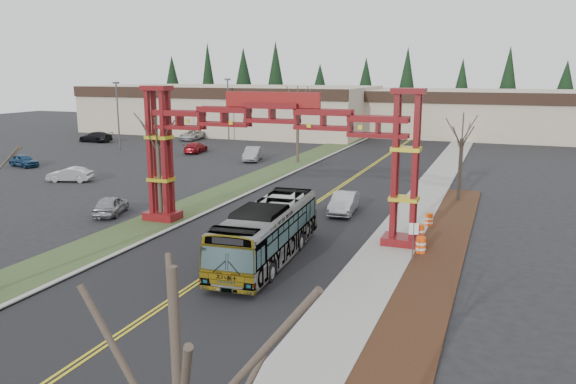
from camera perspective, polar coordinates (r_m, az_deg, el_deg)
The scene contains 32 objects.
ground at distance 20.79m, azimuth -22.07°, elevation -16.81°, with size 200.00×200.00×0.00m, color black.
road at distance 41.27m, azimuth 2.21°, elevation -1.56°, with size 12.00×110.00×0.02m, color black.
lane_line_left at distance 41.30m, azimuth 2.05°, elevation -1.53°, with size 0.12×100.00×0.01m, color gold.
lane_line_right at distance 41.22m, azimuth 2.37°, elevation -1.56°, with size 0.12×100.00×0.01m, color gold.
curb_right at distance 39.74m, azimuth 10.62°, elevation -2.21°, with size 0.30×110.00×0.15m, color #9E9E99.
sidewalk_right at distance 39.51m, azimuth 12.69°, elevation -2.38°, with size 2.60×110.00×0.14m, color gray.
landscape_strip at distance 25.04m, azimuth 13.30°, elevation -11.00°, with size 2.60×50.00×0.12m, color black.
grass_median at distance 44.44m, azimuth -7.59°, elevation -0.63°, with size 4.00×110.00×0.08m, color #324422.
curb_left at distance 43.59m, azimuth -5.45°, elevation -0.78°, with size 0.30×110.00×0.15m, color #9E9E99.
gateway_arch at distance 33.77m, azimuth -1.62°, elevation 5.69°, with size 18.20×1.60×8.90m.
retail_building_west at distance 95.36m, azimuth -5.69°, elevation 8.43°, with size 46.00×22.30×7.50m.
retail_building_east at distance 93.13m, azimuth 19.51°, elevation 7.56°, with size 38.00×20.30×7.00m.
conifer_treeline at distance 105.75m, azimuth 14.52°, elevation 9.94°, with size 116.10×5.60×13.00m.
transit_bus at distance 29.43m, azimuth -2.11°, elevation -4.12°, with size 2.58×11.01×3.07m, color #A0A1A7.
silver_sedan at distance 39.68m, azimuth 5.72°, elevation -1.10°, with size 1.55×4.43×1.46m, color #A5A8AD.
parked_car_near_a at distance 40.96m, azimuth -17.55°, elevation -1.28°, with size 1.58×3.94×1.34m, color gray.
parked_car_near_b at distance 54.55m, azimuth -21.27°, elevation 1.67°, with size 1.39×3.99×1.31m, color #BABABA.
parked_car_mid_a at distance 70.22m, azimuth -9.37°, elevation 4.49°, with size 1.86×4.57×1.33m, color maroon.
parked_car_mid_b at distance 65.18m, azimuth -25.26°, elevation 2.91°, with size 1.53×3.81×1.30m, color navy.
parked_car_far_a at distance 63.14m, azimuth -3.61°, elevation 3.88°, with size 1.61×4.61×1.52m, color #93969A.
parked_car_far_b at distance 83.89m, azimuth -9.73°, elevation 5.74°, with size 2.40×5.21×1.45m, color #BCBCBC.
parked_car_far_c at distance 84.61m, azimuth -18.97°, elevation 5.32°, with size 2.05×5.05×1.47m, color black.
bare_tree_median_mid at distance 37.48m, azimuth -13.13°, elevation 5.21°, with size 2.94×2.94×7.43m.
bare_tree_median_far at distance 60.84m, azimuth 0.99°, elevation 8.70°, with size 3.25×3.25×8.34m.
bare_tree_right_far at distance 44.45m, azimuth 17.26°, elevation 5.16°, with size 2.95×2.95×6.78m.
light_pole_near at distance 54.12m, azimuth -13.21°, elevation 6.60°, with size 0.73×0.36×8.41m.
light_pole_mid at distance 74.26m, azimuth -16.91°, elevation 7.87°, with size 0.74×0.37×8.56m.
light_pole_far at distance 81.67m, azimuth -6.10°, elevation 8.77°, with size 0.77×0.38×8.85m.
street_sign at distance 29.57m, azimuth 12.62°, elevation -4.26°, with size 0.49×0.16×2.18m.
barrel_south at distance 31.43m, azimuth 13.34°, elevation -5.35°, with size 0.54×0.54×1.00m.
barrel_mid at distance 33.72m, azimuth 13.20°, elevation -4.10°, with size 0.57×0.57×1.05m.
barrel_north at distance 37.02m, azimuth 14.13°, elevation -2.81°, with size 0.50×0.50×0.92m.
Camera 1 is at (13.05, -12.92, 9.74)m, focal length 35.00 mm.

